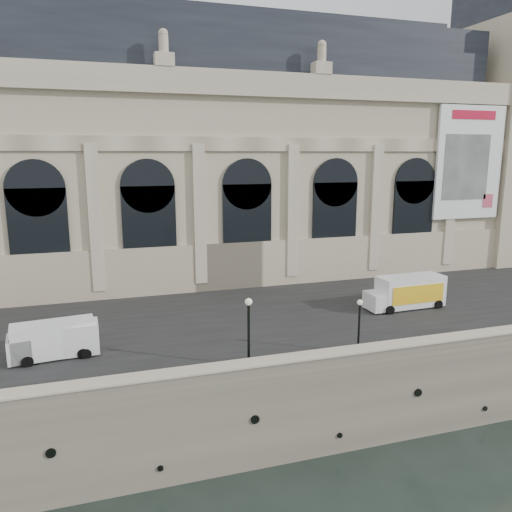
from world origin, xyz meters
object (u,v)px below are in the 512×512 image
Objects in this scene: van_c at (400,295)px; box_truck at (406,292)px; lamp_right at (359,327)px; van_b at (55,341)px; van_a at (48,341)px; lamp_left at (249,333)px.

box_truck is at bearing -51.46° from van_c.
box_truck is at bearing 41.02° from lamp_right.
box_truck reaches higher than van_b.
van_c is (29.68, 2.94, -0.07)m from van_b.
van_a is at bearing -175.28° from box_truck.
van_b is 1.13× the size of lamp_left.
van_b is 21.37m from lamp_right.
van_b is (0.45, 0.02, -0.09)m from van_a.
van_c is (30.13, 2.95, -0.16)m from van_a.
van_b is at bearing 155.90° from lamp_left.
box_truck is (0.35, -0.44, 0.38)m from van_c.
lamp_right is (-9.11, -8.66, 0.85)m from van_c.
van_a is 1.17× the size of van_c.
box_truck is at bearing 4.72° from van_a.
lamp_left is (12.90, -5.55, 1.08)m from van_a.
van_a is 14.09m from lamp_left.
van_a is 30.28m from van_c.
van_b is 1.06× the size of van_c.
lamp_left is at bearing -23.28° from van_a.
van_c is at bearing 5.60° from van_a.
lamp_right is at bearing -136.43° from van_c.
van_a is 0.78× the size of box_truck.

